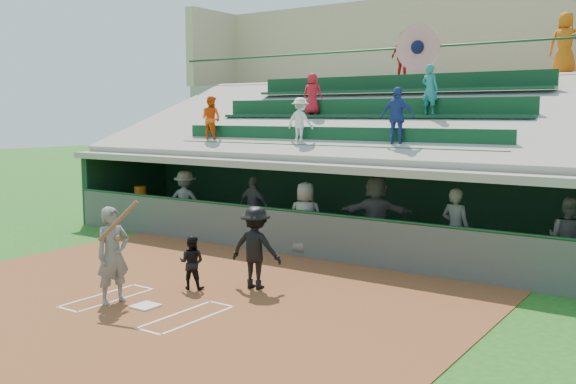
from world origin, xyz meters
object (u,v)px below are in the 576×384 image
Objects in this scene: batter_at_plate at (113,255)px; white_table at (140,210)px; catcher at (192,262)px; water_cooler at (140,192)px; home_plate at (145,306)px.

batter_at_plate reaches higher than white_table.
water_cooler reaches higher than catcher.
home_plate is at bearing 11.74° from batter_at_plate.
batter_at_plate is 8.77m from water_cooler.
white_table is at bearing -57.32° from catcher.
white_table reaches higher than home_plate.
catcher is at bearing -35.83° from water_cooler.
batter_at_plate reaches higher than home_plate.
batter_at_plate reaches higher than water_cooler.
white_table is (-6.83, 6.18, 0.40)m from home_plate.
home_plate is 1.48m from catcher.
white_table is (-6.69, 4.80, -0.12)m from catcher.
batter_at_plate is 1.65m from catcher.
batter_at_plate is at bearing -27.67° from white_table.
home_plate is 9.20m from water_cooler.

